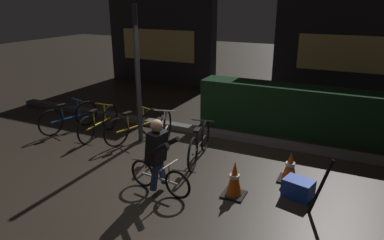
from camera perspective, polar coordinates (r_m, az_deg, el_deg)
ground_plane at (r=6.33m, az=-4.03°, el=-9.09°), size 40.00×40.00×0.00m
sidewalk_curb at (r=8.11m, az=3.61°, el=-2.07°), size 12.00×0.24×0.12m
hedge_row at (r=8.35m, az=17.59°, el=1.33°), size 4.80×0.70×1.13m
storefront_left at (r=13.16m, az=-5.11°, el=16.19°), size 4.16×0.54×4.69m
storefront_right at (r=12.04m, az=26.41°, el=14.18°), size 5.26×0.54×4.72m
street_post at (r=7.47m, az=-8.81°, el=7.02°), size 0.10×0.10×2.89m
parked_bike_leftmost at (r=8.80m, az=-19.35°, el=0.42°), size 0.51×1.51×0.71m
parked_bike_left_mid at (r=8.22m, az=-14.92°, el=-0.46°), size 0.46×1.52×0.70m
parked_bike_center_left at (r=7.80m, az=-9.34°, el=-1.03°), size 0.58×1.51×0.73m
parked_bike_center_right at (r=7.24m, az=-4.91°, el=-2.26°), size 0.57×1.64×0.78m
parked_bike_right_mid at (r=6.78m, az=1.19°, el=-3.91°), size 0.46×1.58×0.74m
traffic_cone_near at (r=5.65m, az=6.92°, el=-9.55°), size 0.36×0.36×0.60m
traffic_cone_far at (r=6.29m, az=15.66°, el=-7.32°), size 0.36×0.36×0.54m
blue_crate at (r=5.89m, az=16.91°, el=-10.58°), size 0.51×0.42×0.30m
cyclist at (r=5.61m, az=-5.46°, el=-5.83°), size 1.18×0.56×1.25m
closed_umbrella at (r=5.52m, az=20.25°, el=-10.06°), size 0.29×0.31×0.80m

